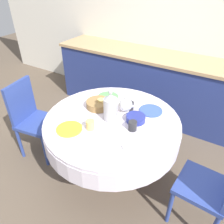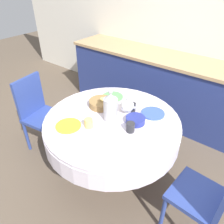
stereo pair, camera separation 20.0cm
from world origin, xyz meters
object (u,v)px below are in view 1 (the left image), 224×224
coffee_carafe (111,107)px  chair_right (32,116)px  teapot (126,105)px  chair_left (215,185)px

coffee_carafe → chair_right: bearing=-171.1°
coffee_carafe → teapot: bearing=73.0°
teapot → chair_right: bearing=-161.6°
chair_right → teapot: bearing=99.0°
chair_left → teapot: chair_left is taller
chair_left → chair_right: same height
teapot → coffee_carafe: bearing=-107.0°
coffee_carafe → teapot: (0.06, 0.19, -0.06)m
chair_right → teapot: size_ratio=5.03×
chair_right → coffee_carafe: (0.96, 0.15, 0.36)m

